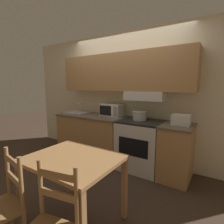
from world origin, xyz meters
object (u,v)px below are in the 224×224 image
object	(u,v)px
toaster	(181,120)
chair_left_of_table	(0,208)
microwave	(112,110)
sink_basin	(77,113)
stove_range	(140,145)
cooking_pot	(140,115)
dining_table	(73,167)

from	to	relation	value
toaster	chair_left_of_table	bearing A→B (deg)	-115.64
microwave	chair_left_of_table	world-z (taller)	microwave
sink_basin	microwave	bearing A→B (deg)	9.28
stove_range	microwave	distance (m)	0.91
toaster	sink_basin	size ratio (longest dim) A/B	0.60
cooking_pot	microwave	xyz separation A→B (m)	(-0.65, 0.10, 0.04)
toaster	sink_basin	world-z (taller)	sink_basin
sink_basin	chair_left_of_table	xyz separation A→B (m)	(1.16, -2.18, -0.47)
chair_left_of_table	stove_range	bearing A→B (deg)	90.21
cooking_pot	chair_left_of_table	world-z (taller)	cooking_pot
cooking_pot	chair_left_of_table	xyz separation A→B (m)	(-0.34, -2.22, -0.54)
toaster	cooking_pot	bearing A→B (deg)	177.08
stove_range	dining_table	xyz separation A→B (m)	(-0.10, -1.56, 0.19)
stove_range	cooking_pot	bearing A→B (deg)	139.60
dining_table	cooking_pot	bearing A→B (deg)	88.10
chair_left_of_table	microwave	bearing A→B (deg)	107.93
toaster	sink_basin	xyz separation A→B (m)	(-2.21, -0.01, -0.07)
cooking_pot	dining_table	distance (m)	1.64
cooking_pot	microwave	distance (m)	0.66
dining_table	chair_left_of_table	distance (m)	0.71
stove_range	chair_left_of_table	size ratio (longest dim) A/B	0.97
stove_range	cooking_pot	size ratio (longest dim) A/B	2.67
stove_range	chair_left_of_table	xyz separation A→B (m)	(-0.38, -2.18, -0.01)
microwave	sink_basin	bearing A→B (deg)	-170.72
dining_table	chair_left_of_table	xyz separation A→B (m)	(-0.28, -0.61, -0.20)
sink_basin	dining_table	world-z (taller)	sink_basin
cooking_pot	microwave	size ratio (longest dim) A/B	0.77
cooking_pot	microwave	world-z (taller)	microwave
chair_left_of_table	dining_table	bearing A→B (deg)	75.39
stove_range	chair_left_of_table	world-z (taller)	chair_left_of_table
dining_table	chair_left_of_table	bearing A→B (deg)	-114.83
microwave	dining_table	world-z (taller)	microwave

